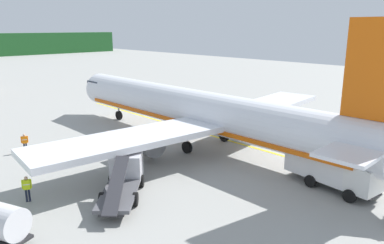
{
  "coord_description": "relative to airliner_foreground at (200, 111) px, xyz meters",
  "views": [
    {
      "loc": [
        10.39,
        -7.07,
        11.28
      ],
      "look_at": [
        32.35,
        15.94,
        3.07
      ],
      "focal_mm": 34.49,
      "sensor_mm": 36.0,
      "label": 1
    }
  ],
  "objects": [
    {
      "name": "airliner_foreground",
      "position": [
        0.0,
        0.0,
        0.0
      ],
      "size": [
        34.69,
        41.63,
        11.9
      ],
      "color": "silver",
      "rests_on": "ground"
    },
    {
      "name": "service_truck_catering",
      "position": [
        -0.18,
        -13.55,
        -1.86
      ],
      "size": [
        3.03,
        6.89,
        2.71
      ],
      "color": "white",
      "rests_on": "ground"
    },
    {
      "name": "service_truck_pushback",
      "position": [
        -11.42,
        -3.97,
        -2.23
      ],
      "size": [
        6.07,
        6.2,
        2.72
      ],
      "color": "silver",
      "rests_on": "ground"
    },
    {
      "name": "crew_marshaller",
      "position": [
        -6.94,
        5.46,
        -2.4
      ],
      "size": [
        0.43,
        0.56,
        1.68
      ],
      "color": "#191E33",
      "rests_on": "ground"
    },
    {
      "name": "crew_loader_left",
      "position": [
        -13.29,
        9.55,
        -2.34
      ],
      "size": [
        0.6,
        0.37,
        1.78
      ],
      "color": "#191E33",
      "rests_on": "ground"
    },
    {
      "name": "crew_loader_right",
      "position": [
        -16.88,
        -0.79,
        -2.33
      ],
      "size": [
        0.56,
        0.42,
        1.79
      ],
      "color": "#191E33",
      "rests_on": "ground"
    },
    {
      "name": "apron_guide_line",
      "position": [
        3.12,
        -4.43,
        -3.39
      ],
      "size": [
        0.3,
        60.0,
        0.01
      ],
      "primitive_type": "cube",
      "color": "yellow",
      "rests_on": "ground"
    }
  ]
}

